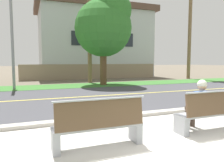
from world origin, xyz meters
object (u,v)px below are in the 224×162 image
at_px(bench_left, 99,126).
at_px(streetlamp, 12,25).
at_px(bench_right, 211,113).
at_px(shade_tree_left, 105,24).
at_px(seated_person_blue, 198,103).

height_order(bench_left, streetlamp, streetlamp).
bearing_deg(bench_right, bench_left, 180.00).
xyz_separation_m(streetlamp, shade_tree_left, (5.91, 0.00, 0.40)).
relative_size(bench_left, shade_tree_left, 0.27).
bearing_deg(streetlamp, seated_person_blue, -65.86).
bearing_deg(bench_left, shade_tree_left, 70.09).
bearing_deg(bench_left, bench_right, 0.00).
xyz_separation_m(bench_right, seated_person_blue, (-0.24, 0.17, 0.22)).
distance_m(bench_left, seated_person_blue, 2.58).
relative_size(bench_right, shade_tree_left, 0.27).
xyz_separation_m(bench_right, streetlamp, (-4.90, 10.56, 3.40)).
bearing_deg(shade_tree_left, streetlamp, -179.97).
xyz_separation_m(bench_left, bench_right, (2.81, 0.00, 0.00)).
bearing_deg(shade_tree_left, bench_right, -95.50).
height_order(seated_person_blue, shade_tree_left, shade_tree_left).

